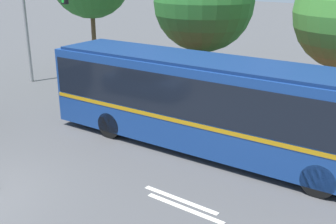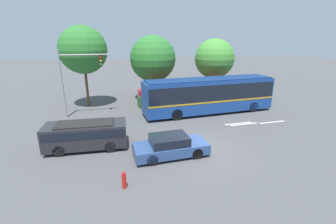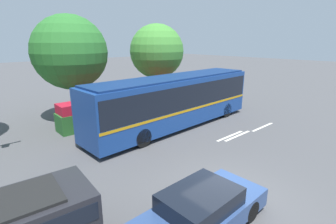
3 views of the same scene
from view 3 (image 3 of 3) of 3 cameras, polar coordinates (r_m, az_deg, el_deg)
name	(u,v)px [view 3 (image 3 of 3)]	position (r m, az deg, el deg)	size (l,w,h in m)	color
ground_plane	(230,197)	(9.60, 13.93, -18.24)	(140.00, 140.00, 0.00)	#4C4C4F
city_bus	(175,98)	(15.67, 1.69, 3.11)	(12.29, 3.02, 3.22)	navy
sedan_foreground	(201,211)	(7.80, 7.62, -21.34)	(4.41, 1.90, 1.29)	navy
flowering_hedge	(130,106)	(17.94, -8.63, 1.33)	(9.95, 1.32, 1.72)	#286028
street_tree_centre	(70,53)	(18.37, -21.37, 12.45)	(4.92, 4.92, 7.00)	brown
street_tree_right	(157,52)	(21.40, -2.57, 13.57)	(4.44, 4.44, 6.66)	brown
lane_stripe_near	(238,136)	(15.10, 15.53, -5.25)	(2.40, 0.16, 0.01)	silver
lane_stripe_mid	(230,136)	(14.98, 13.91, -5.31)	(2.40, 0.16, 0.01)	silver
lane_stripe_far	(263,127)	(17.11, 20.71, -3.21)	(2.40, 0.16, 0.01)	silver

